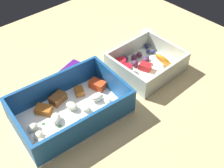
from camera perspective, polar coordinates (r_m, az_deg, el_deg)
table_surface at (r=62.16cm, az=0.45°, el=-0.82°), size 80.00×80.00×2.00cm
pasta_container at (r=54.51cm, az=-8.61°, el=-5.22°), size 22.58×15.66×6.04cm
fruit_bowl at (r=64.72cm, az=6.98°, el=4.08°), size 14.94×13.18×5.16cm
candy_bar at (r=65.03cm, az=-9.06°, el=2.81°), size 7.38×4.15×1.20cm
paper_cup_liner at (r=76.28cm, az=7.28°, el=10.16°), size 3.22×3.22×1.95cm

